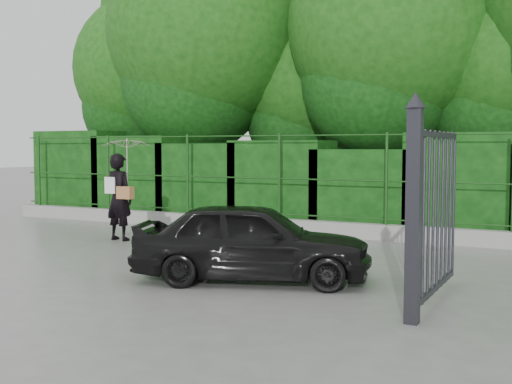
% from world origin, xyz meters
% --- Properties ---
extents(ground, '(80.00, 80.00, 0.00)m').
position_xyz_m(ground, '(0.00, 0.00, 0.00)').
color(ground, gray).
extents(kerb, '(14.00, 0.25, 0.30)m').
position_xyz_m(kerb, '(0.00, 4.50, 0.15)').
color(kerb, '#9E9E99').
rests_on(kerb, ground).
extents(fence, '(14.13, 0.06, 1.80)m').
position_xyz_m(fence, '(0.22, 4.50, 1.20)').
color(fence, '#194516').
rests_on(fence, kerb).
extents(hedge, '(14.20, 1.20, 2.24)m').
position_xyz_m(hedge, '(-0.18, 5.50, 1.00)').
color(hedge, black).
rests_on(hedge, ground).
extents(trees, '(17.10, 6.15, 8.08)m').
position_xyz_m(trees, '(1.14, 7.74, 4.62)').
color(trees, black).
rests_on(trees, ground).
extents(gate, '(0.22, 2.33, 2.36)m').
position_xyz_m(gate, '(4.60, -0.72, 1.19)').
color(gate, '#26262C').
rests_on(gate, ground).
extents(woman, '(0.94, 0.95, 2.00)m').
position_xyz_m(woman, '(-1.80, 2.12, 1.31)').
color(woman, black).
rests_on(woman, ground).
extents(car, '(3.44, 2.27, 1.09)m').
position_xyz_m(car, '(2.17, -0.09, 0.54)').
color(car, black).
rests_on(car, ground).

